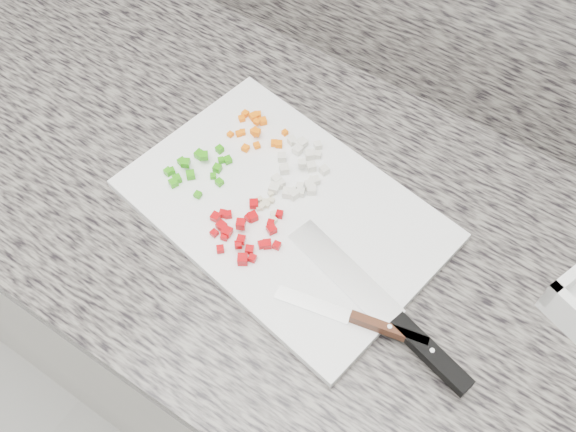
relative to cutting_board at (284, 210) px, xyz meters
name	(u,v)px	position (x,y,z in m)	size (l,w,h in m)	color
cabinet	(287,332)	(0.00, 0.01, -0.48)	(3.92, 0.62, 0.86)	white
countertop	(287,212)	(0.00, 0.01, -0.03)	(3.96, 0.64, 0.04)	slate
cutting_board	(284,210)	(0.00, 0.00, 0.00)	(0.43, 0.29, 0.01)	white
carrot_pile	(256,129)	(-0.11, 0.09, 0.01)	(0.09, 0.08, 0.02)	#FF6F05
onion_pile	(298,171)	(-0.02, 0.06, 0.01)	(0.09, 0.12, 0.02)	silver
green_pepper_pile	(196,168)	(-0.14, -0.02, 0.01)	(0.08, 0.10, 0.02)	#2B960D
red_pepper_pile	(245,232)	(-0.02, -0.07, 0.01)	(0.11, 0.10, 0.02)	#AE0207
garlic_pile	(268,207)	(-0.02, -0.01, 0.01)	(0.05, 0.04, 0.01)	beige
chef_knife	(399,324)	(0.22, -0.07, 0.01)	(0.30, 0.11, 0.02)	silver
paring_knife	(369,323)	(0.19, -0.09, 0.01)	(0.20, 0.06, 0.02)	silver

